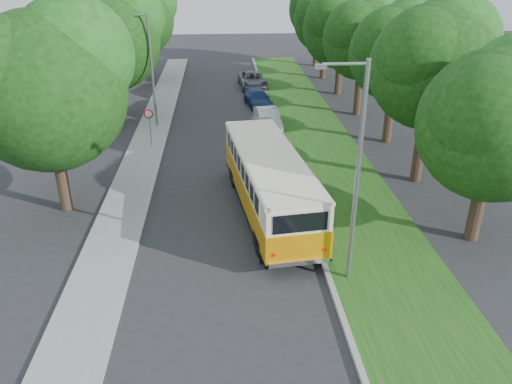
{
  "coord_description": "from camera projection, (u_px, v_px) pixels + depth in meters",
  "views": [
    {
      "loc": [
        -0.16,
        -17.37,
        10.84
      ],
      "look_at": [
        1.24,
        2.05,
        1.5
      ],
      "focal_mm": 35.0,
      "sensor_mm": 36.0,
      "label": 1
    }
  ],
  "objects": [
    {
      "name": "grass_verge",
      "position": [
        345.0,
        189.0,
        25.17
      ],
      "size": [
        4.5,
        70.0,
        0.13
      ],
      "primitive_type": "cube",
      "color": "#164C14",
      "rests_on": "ground"
    },
    {
      "name": "car_white",
      "position": [
        268.0,
        119.0,
        33.95
      ],
      "size": [
        1.75,
        4.16,
        1.33
      ],
      "primitive_type": "imported",
      "rotation": [
        0.0,
        0.0,
        0.09
      ],
      "color": "silver",
      "rests_on": "ground"
    },
    {
      "name": "car_silver",
      "position": [
        267.0,
        130.0,
        31.81
      ],
      "size": [
        2.21,
        4.13,
        1.34
      ],
      "primitive_type": "imported",
      "rotation": [
        0.0,
        0.0,
        0.17
      ],
      "color": "#9D9EA2",
      "rests_on": "ground"
    },
    {
      "name": "warning_sign",
      "position": [
        149.0,
        121.0,
        30.06
      ],
      "size": [
        0.56,
        0.1,
        2.5
      ],
      "color": "gray",
      "rests_on": "ground"
    },
    {
      "name": "sidewalk",
      "position": [
        129.0,
        196.0,
        24.48
      ],
      "size": [
        2.2,
        70.0,
        0.12
      ],
      "primitive_type": "cube",
      "color": "gray",
      "rests_on": "ground"
    },
    {
      "name": "vintage_bus",
      "position": [
        270.0,
        184.0,
        22.3
      ],
      "size": [
        3.82,
        10.39,
        3.01
      ],
      "primitive_type": null,
      "rotation": [
        0.0,
        0.0,
        0.12
      ],
      "color": "orange",
      "rests_on": "ground"
    },
    {
      "name": "car_grey",
      "position": [
        252.0,
        80.0,
        44.27
      ],
      "size": [
        2.52,
        4.96,
        1.34
      ],
      "primitive_type": "imported",
      "rotation": [
        0.0,
        0.0,
        0.06
      ],
      "color": "#57595F",
      "rests_on": "ground"
    },
    {
      "name": "lamppost_near",
      "position": [
        355.0,
        170.0,
        16.46
      ],
      "size": [
        1.71,
        0.16,
        8.0
      ],
      "color": "gray",
      "rests_on": "ground"
    },
    {
      "name": "lamppost_far",
      "position": [
        150.0,
        67.0,
        32.62
      ],
      "size": [
        1.71,
        0.16,
        7.5
      ],
      "color": "gray",
      "rests_on": "ground"
    },
    {
      "name": "treeline",
      "position": [
        267.0,
        33.0,
        34.14
      ],
      "size": [
        24.27,
        41.91,
        9.46
      ],
      "color": "#332319",
      "rests_on": "ground"
    },
    {
      "name": "car_blue",
      "position": [
        258.0,
        99.0,
        38.88
      ],
      "size": [
        2.32,
        4.41,
        1.22
      ],
      "primitive_type": "imported",
      "rotation": [
        0.0,
        0.0,
        0.15
      ],
      "color": "navy",
      "rests_on": "ground"
    },
    {
      "name": "ground",
      "position": [
        229.0,
        248.0,
        20.32
      ],
      "size": [
        120.0,
        120.0,
        0.0
      ],
      "primitive_type": "plane",
      "color": "#2B2B2E",
      "rests_on": "ground"
    },
    {
      "name": "curb",
      "position": [
        299.0,
        191.0,
        25.02
      ],
      "size": [
        0.2,
        70.0,
        0.15
      ],
      "primitive_type": "cube",
      "color": "gray",
      "rests_on": "ground"
    }
  ]
}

